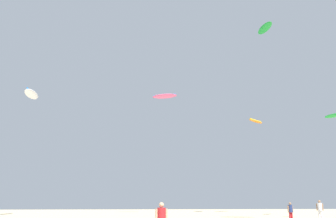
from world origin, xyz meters
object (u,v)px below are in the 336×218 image
object	(u,v)px
kite_aloft_1	(256,121)
kite_aloft_2	(334,116)
kite_aloft_0	(31,94)
person_midground	(290,211)
person_left	(320,209)
kite_aloft_3	(165,96)
kite_aloft_6	(265,28)

from	to	relation	value
kite_aloft_1	kite_aloft_2	size ratio (longest dim) A/B	1.51
kite_aloft_0	kite_aloft_2	distance (m)	33.54
person_midground	kite_aloft_1	distance (m)	24.60
person_left	kite_aloft_1	size ratio (longest dim) A/B	0.55
kite_aloft_1	kite_aloft_3	distance (m)	13.96
kite_aloft_1	person_midground	bearing A→B (deg)	-101.31
person_midground	person_left	xyz separation A→B (m)	(3.48, 1.95, 0.10)
kite_aloft_0	kite_aloft_2	world-z (taller)	kite_aloft_0
person_left	kite_aloft_3	world-z (taller)	kite_aloft_3
kite_aloft_1	kite_aloft_6	world-z (taller)	kite_aloft_6
person_midground	person_left	distance (m)	3.99
person_left	kite_aloft_3	distance (m)	26.14
kite_aloft_2	kite_aloft_3	size ratio (longest dim) A/B	0.58
person_midground	kite_aloft_6	world-z (taller)	kite_aloft_6
kite_aloft_3	kite_aloft_6	distance (m)	16.68
person_midground	kite_aloft_2	distance (m)	12.08
person_left	kite_aloft_0	world-z (taller)	kite_aloft_0
person_left	kite_aloft_1	xyz separation A→B (m)	(0.73, 19.10, 11.91)
person_midground	kite_aloft_2	world-z (taller)	kite_aloft_2
kite_aloft_2	kite_aloft_6	distance (m)	18.36
person_left	kite_aloft_1	world-z (taller)	kite_aloft_1
person_midground	kite_aloft_6	size ratio (longest dim) A/B	0.41
person_midground	kite_aloft_3	distance (m)	26.09
kite_aloft_2	kite_aloft_1	bearing A→B (deg)	98.75
kite_aloft_3	kite_aloft_6	size ratio (longest dim) A/B	0.94
person_left	person_midground	bearing A→B (deg)	152.51
kite_aloft_0	kite_aloft_6	size ratio (longest dim) A/B	1.09
kite_aloft_0	kite_aloft_2	xyz separation A→B (m)	(32.31, -8.11, -3.88)
kite_aloft_0	kite_aloft_1	bearing A→B (deg)	16.68
person_midground	kite_aloft_2	bearing A→B (deg)	-72.83
kite_aloft_0	kite_aloft_3	xyz separation A→B (m)	(16.20, 7.03, 2.06)
kite_aloft_1	kite_aloft_3	bearing A→B (deg)	-172.14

